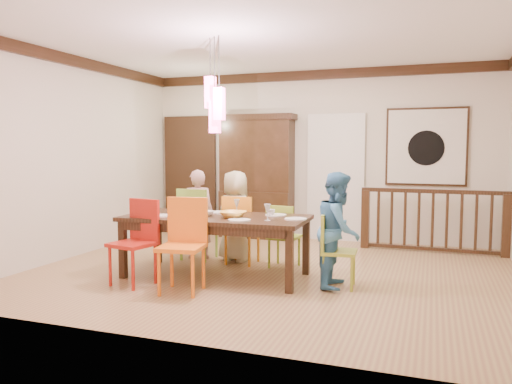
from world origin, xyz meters
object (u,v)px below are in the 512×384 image
(dining_table, at_px, (216,222))
(person_far_mid, at_px, (235,216))
(chair_end_right, at_px, (339,246))
(china_hutch, at_px, (257,176))
(balustrade, at_px, (433,220))
(chair_far_left, at_px, (199,218))
(person_far_left, at_px, (198,214))
(person_end_right, at_px, (339,230))

(dining_table, distance_m, person_far_mid, 0.86)
(chair_end_right, relative_size, china_hutch, 0.39)
(chair_end_right, xyz_separation_m, person_far_mid, (-1.60, 0.84, 0.15))
(dining_table, height_order, balustrade, balustrade)
(dining_table, height_order, person_far_mid, person_far_mid)
(dining_table, bearing_deg, chair_far_left, 125.84)
(china_hutch, height_order, person_far_left, china_hutch)
(chair_far_left, distance_m, person_end_right, 2.27)
(china_hutch, distance_m, person_end_right, 3.36)
(chair_end_right, distance_m, china_hutch, 3.42)
(dining_table, height_order, chair_end_right, chair_end_right)
(chair_far_left, xyz_separation_m, chair_end_right, (2.15, -0.80, -0.10))
(dining_table, distance_m, balustrade, 3.48)
(chair_far_left, xyz_separation_m, balustrade, (3.14, 1.59, -0.08))
(person_end_right, bearing_deg, chair_end_right, -152.57)
(chair_far_left, height_order, china_hutch, china_hutch)
(person_far_left, bearing_deg, person_far_mid, 162.58)
(chair_end_right, xyz_separation_m, person_far_left, (-2.19, 0.84, 0.16))
(person_end_right, bearing_deg, china_hutch, 34.32)
(chair_far_left, xyz_separation_m, person_end_right, (2.13, -0.77, 0.08))
(china_hutch, distance_m, person_far_mid, 1.98)
(balustrade, bearing_deg, person_far_left, -152.76)
(person_far_mid, bearing_deg, person_far_left, 13.17)
(china_hutch, bearing_deg, balustrade, -6.70)
(person_far_left, bearing_deg, person_end_right, 142.24)
(chair_far_left, distance_m, chair_end_right, 2.30)
(balustrade, height_order, person_far_mid, person_far_mid)
(balustrade, bearing_deg, chair_end_right, -111.29)
(person_far_left, relative_size, person_far_mid, 1.01)
(person_far_left, height_order, person_end_right, person_end_right)
(person_end_right, bearing_deg, chair_far_left, 68.74)
(china_hutch, relative_size, balustrade, 1.02)
(china_hutch, xyz_separation_m, person_far_left, (-0.23, -1.90, -0.45))
(person_far_left, bearing_deg, chair_far_left, 117.91)
(chair_end_right, bearing_deg, person_end_right, 24.70)
(chair_end_right, xyz_separation_m, balustrade, (0.99, 2.39, 0.02))
(person_far_mid, bearing_deg, china_hutch, -66.15)
(dining_table, height_order, chair_far_left, chair_far_left)
(dining_table, xyz_separation_m, person_far_mid, (-0.08, 0.85, -0.04))
(dining_table, relative_size, person_far_mid, 1.79)
(china_hutch, bearing_deg, dining_table, -80.93)
(china_hutch, relative_size, person_far_left, 1.70)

